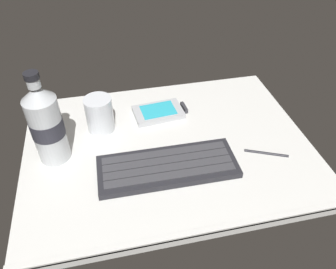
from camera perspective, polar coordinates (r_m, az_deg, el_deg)
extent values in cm
cube|color=silver|center=(75.89, 0.00, -2.28)|extent=(64.00, 48.00, 2.00)
cube|color=silver|center=(60.27, 4.96, -16.31)|extent=(64.00, 1.20, 0.80)
cube|color=#232328|center=(69.26, -0.06, -5.59)|extent=(29.14, 11.37, 1.40)
cube|color=#3D3D42|center=(70.93, -0.60, -3.22)|extent=(26.70, 2.34, 0.30)
cube|color=#3D3D42|center=(69.40, -0.25, -4.46)|extent=(26.70, 2.34, 0.30)
cube|color=#3D3D42|center=(67.90, 0.12, -5.76)|extent=(26.70, 2.34, 0.30)
cube|color=#3D3D42|center=(66.44, 0.51, -7.11)|extent=(26.70, 2.34, 0.30)
cube|color=#B7BABF|center=(83.50, -1.35, 3.90)|extent=(12.66, 8.69, 1.40)
cube|color=#2DB7D1|center=(83.06, -1.36, 4.32)|extent=(8.92, 6.69, 0.10)
cube|color=#333338|center=(85.15, 2.79, 4.69)|extent=(1.15, 3.86, 1.12)
cylinder|color=silver|center=(78.53, -11.73, 3.44)|extent=(6.40, 6.40, 8.50)
cylinder|color=orange|center=(79.12, -11.63, 2.88)|extent=(5.50, 5.50, 6.12)
cylinder|color=silver|center=(71.77, -19.99, 0.77)|extent=(6.60, 6.60, 15.00)
cone|color=silver|center=(66.77, -21.71, 6.61)|extent=(6.60, 6.60, 2.80)
cylinder|color=silver|center=(65.61, -22.20, 8.26)|extent=(2.51, 2.51, 1.80)
cylinder|color=black|center=(64.88, -22.54, 9.37)|extent=(2.77, 2.77, 1.20)
cylinder|color=#2D2D38|center=(71.32, -20.13, 1.23)|extent=(6.73, 6.73, 3.80)
cylinder|color=#26262B|center=(75.99, 16.64, -2.97)|extent=(8.98, 4.47, 0.70)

